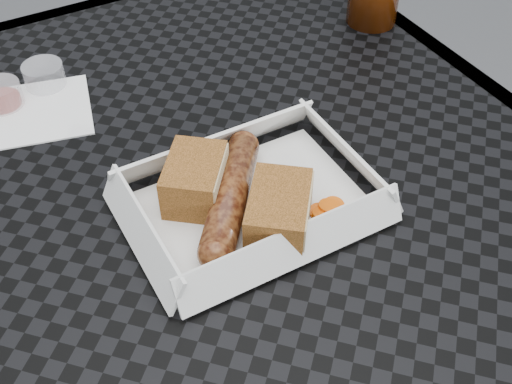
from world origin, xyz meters
TOP-DOWN VIEW (x-y plane):
  - patio_table at (0.00, 0.00)m, footprint 0.80×0.80m
  - food_tray at (0.02, -0.09)m, footprint 0.22×0.15m
  - bratwurst at (0.00, -0.09)m, footprint 0.13×0.15m
  - bread_near at (-0.02, -0.05)m, footprint 0.09×0.09m
  - bread_far at (0.03, -0.13)m, footprint 0.10×0.10m
  - veg_garnish at (0.09, -0.15)m, footprint 0.03×0.03m
  - napkin at (-0.12, 0.17)m, footprint 0.14×0.14m
  - condiment_cup_sauce at (-0.16, 0.20)m, footprint 0.05×0.05m
  - condiment_cup_empty at (-0.10, 0.22)m, footprint 0.05×0.05m

SIDE VIEW (x-z plane):
  - patio_table at x=0.00m, z-range 0.30..1.04m
  - napkin at x=-0.12m, z-range 0.74..0.75m
  - food_tray at x=0.02m, z-range 0.74..0.75m
  - veg_garnish at x=0.09m, z-range 0.75..0.75m
  - condiment_cup_sauce at x=-0.16m, z-range 0.74..0.78m
  - condiment_cup_empty at x=-0.10m, z-range 0.74..0.78m
  - bratwurst at x=0.00m, z-range 0.75..0.78m
  - bread_far at x=0.03m, z-range 0.75..0.79m
  - bread_near at x=-0.02m, z-range 0.75..0.80m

